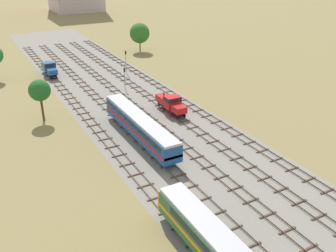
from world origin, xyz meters
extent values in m
plane|color=olive|center=(0.00, 56.00, 0.00)|extent=(480.00, 480.00, 0.00)
cube|color=gray|center=(0.00, 56.00, 0.00)|extent=(23.52, 176.00, 0.01)
cube|color=#47382D|center=(-10.48, 57.00, 0.22)|extent=(0.07, 126.00, 0.15)
cube|color=#47382D|center=(-9.04, 57.00, 0.22)|extent=(0.07, 126.00, 0.15)
cube|color=brown|center=(-9.76, 19.50, 0.07)|extent=(2.40, 0.22, 0.14)
cube|color=brown|center=(-9.76, 22.50, 0.07)|extent=(2.40, 0.22, 0.14)
cube|color=brown|center=(-9.76, 25.50, 0.07)|extent=(2.40, 0.22, 0.14)
cube|color=brown|center=(-9.76, 28.50, 0.07)|extent=(2.40, 0.22, 0.14)
cube|color=brown|center=(-9.76, 31.50, 0.07)|extent=(2.40, 0.22, 0.14)
cube|color=brown|center=(-9.76, 34.50, 0.07)|extent=(2.40, 0.22, 0.14)
cube|color=brown|center=(-9.76, 37.50, 0.07)|extent=(2.40, 0.22, 0.14)
cube|color=brown|center=(-9.76, 40.50, 0.07)|extent=(2.40, 0.22, 0.14)
cube|color=brown|center=(-9.76, 43.50, 0.07)|extent=(2.40, 0.22, 0.14)
cube|color=brown|center=(-9.76, 46.50, 0.07)|extent=(2.40, 0.22, 0.14)
cube|color=brown|center=(-9.76, 49.50, 0.07)|extent=(2.40, 0.22, 0.14)
cube|color=brown|center=(-9.76, 52.50, 0.07)|extent=(2.40, 0.22, 0.14)
cube|color=brown|center=(-9.76, 55.50, 0.07)|extent=(2.40, 0.22, 0.14)
cube|color=brown|center=(-9.76, 58.50, 0.07)|extent=(2.40, 0.22, 0.14)
cube|color=brown|center=(-9.76, 61.50, 0.07)|extent=(2.40, 0.22, 0.14)
cube|color=brown|center=(-9.76, 64.50, 0.07)|extent=(2.40, 0.22, 0.14)
cube|color=brown|center=(-9.76, 67.50, 0.07)|extent=(2.40, 0.22, 0.14)
cube|color=brown|center=(-9.76, 70.50, 0.07)|extent=(2.40, 0.22, 0.14)
cube|color=brown|center=(-9.76, 73.50, 0.07)|extent=(2.40, 0.22, 0.14)
cube|color=brown|center=(-9.76, 76.50, 0.07)|extent=(2.40, 0.22, 0.14)
cube|color=brown|center=(-9.76, 79.50, 0.07)|extent=(2.40, 0.22, 0.14)
cube|color=brown|center=(-9.76, 82.50, 0.07)|extent=(2.40, 0.22, 0.14)
cube|color=brown|center=(-9.76, 85.50, 0.07)|extent=(2.40, 0.22, 0.14)
cube|color=brown|center=(-9.76, 88.50, 0.07)|extent=(2.40, 0.22, 0.14)
cube|color=brown|center=(-9.76, 91.50, 0.07)|extent=(2.40, 0.22, 0.14)
cube|color=brown|center=(-9.76, 94.50, 0.07)|extent=(2.40, 0.22, 0.14)
cube|color=brown|center=(-9.76, 97.50, 0.07)|extent=(2.40, 0.22, 0.14)
cube|color=brown|center=(-9.76, 100.50, 0.07)|extent=(2.40, 0.22, 0.14)
cube|color=brown|center=(-9.76, 103.50, 0.07)|extent=(2.40, 0.22, 0.14)
cube|color=brown|center=(-9.76, 106.50, 0.07)|extent=(2.40, 0.22, 0.14)
cube|color=brown|center=(-9.76, 109.50, 0.07)|extent=(2.40, 0.22, 0.14)
cube|color=brown|center=(-9.76, 112.50, 0.07)|extent=(2.40, 0.22, 0.14)
cube|color=brown|center=(-9.76, 115.50, 0.07)|extent=(2.40, 0.22, 0.14)
cube|color=brown|center=(-9.76, 118.50, 0.07)|extent=(2.40, 0.22, 0.14)
cube|color=#47382D|center=(-5.60, 57.00, 0.22)|extent=(0.07, 126.00, 0.15)
cube|color=#47382D|center=(-4.16, 57.00, 0.22)|extent=(0.07, 126.00, 0.15)
cube|color=brown|center=(-4.88, 16.50, 0.07)|extent=(2.40, 0.22, 0.14)
cube|color=brown|center=(-4.88, 19.50, 0.07)|extent=(2.40, 0.22, 0.14)
cube|color=brown|center=(-4.88, 22.50, 0.07)|extent=(2.40, 0.22, 0.14)
cube|color=brown|center=(-4.88, 25.50, 0.07)|extent=(2.40, 0.22, 0.14)
cube|color=brown|center=(-4.88, 28.50, 0.07)|extent=(2.40, 0.22, 0.14)
cube|color=brown|center=(-4.88, 31.50, 0.07)|extent=(2.40, 0.22, 0.14)
cube|color=brown|center=(-4.88, 34.50, 0.07)|extent=(2.40, 0.22, 0.14)
cube|color=brown|center=(-4.88, 37.50, 0.07)|extent=(2.40, 0.22, 0.14)
cube|color=brown|center=(-4.88, 40.50, 0.07)|extent=(2.40, 0.22, 0.14)
cube|color=brown|center=(-4.88, 43.50, 0.07)|extent=(2.40, 0.22, 0.14)
cube|color=brown|center=(-4.88, 46.50, 0.07)|extent=(2.40, 0.22, 0.14)
cube|color=brown|center=(-4.88, 49.50, 0.07)|extent=(2.40, 0.22, 0.14)
cube|color=brown|center=(-4.88, 52.50, 0.07)|extent=(2.40, 0.22, 0.14)
cube|color=brown|center=(-4.88, 55.50, 0.07)|extent=(2.40, 0.22, 0.14)
cube|color=brown|center=(-4.88, 58.50, 0.07)|extent=(2.40, 0.22, 0.14)
cube|color=brown|center=(-4.88, 61.50, 0.07)|extent=(2.40, 0.22, 0.14)
cube|color=brown|center=(-4.88, 64.50, 0.07)|extent=(2.40, 0.22, 0.14)
cube|color=brown|center=(-4.88, 67.50, 0.07)|extent=(2.40, 0.22, 0.14)
cube|color=brown|center=(-4.88, 70.50, 0.07)|extent=(2.40, 0.22, 0.14)
cube|color=brown|center=(-4.88, 73.50, 0.07)|extent=(2.40, 0.22, 0.14)
cube|color=brown|center=(-4.88, 76.50, 0.07)|extent=(2.40, 0.22, 0.14)
cube|color=brown|center=(-4.88, 79.50, 0.07)|extent=(2.40, 0.22, 0.14)
cube|color=brown|center=(-4.88, 82.50, 0.07)|extent=(2.40, 0.22, 0.14)
cube|color=brown|center=(-4.88, 85.50, 0.07)|extent=(2.40, 0.22, 0.14)
cube|color=brown|center=(-4.88, 88.50, 0.07)|extent=(2.40, 0.22, 0.14)
cube|color=brown|center=(-4.88, 91.50, 0.07)|extent=(2.40, 0.22, 0.14)
cube|color=brown|center=(-4.88, 94.50, 0.07)|extent=(2.40, 0.22, 0.14)
cube|color=brown|center=(-4.88, 97.50, 0.07)|extent=(2.40, 0.22, 0.14)
cube|color=brown|center=(-4.88, 100.50, 0.07)|extent=(2.40, 0.22, 0.14)
cube|color=brown|center=(-4.88, 103.50, 0.07)|extent=(2.40, 0.22, 0.14)
cube|color=brown|center=(-4.88, 106.50, 0.07)|extent=(2.40, 0.22, 0.14)
cube|color=brown|center=(-4.88, 109.50, 0.07)|extent=(2.40, 0.22, 0.14)
cube|color=brown|center=(-4.88, 112.50, 0.07)|extent=(2.40, 0.22, 0.14)
cube|color=brown|center=(-4.88, 115.50, 0.07)|extent=(2.40, 0.22, 0.14)
cube|color=brown|center=(-4.88, 118.50, 0.07)|extent=(2.40, 0.22, 0.14)
cube|color=#47382D|center=(-0.72, 57.00, 0.22)|extent=(0.07, 126.00, 0.15)
cube|color=#47382D|center=(0.72, 57.00, 0.22)|extent=(0.07, 126.00, 0.15)
cube|color=brown|center=(0.00, 13.50, 0.07)|extent=(2.40, 0.22, 0.14)
cube|color=brown|center=(0.00, 16.50, 0.07)|extent=(2.40, 0.22, 0.14)
cube|color=brown|center=(0.00, 19.50, 0.07)|extent=(2.40, 0.22, 0.14)
cube|color=brown|center=(0.00, 22.50, 0.07)|extent=(2.40, 0.22, 0.14)
cube|color=brown|center=(0.00, 25.50, 0.07)|extent=(2.40, 0.22, 0.14)
cube|color=brown|center=(0.00, 28.50, 0.07)|extent=(2.40, 0.22, 0.14)
cube|color=brown|center=(0.00, 31.50, 0.07)|extent=(2.40, 0.22, 0.14)
cube|color=brown|center=(0.00, 34.50, 0.07)|extent=(2.40, 0.22, 0.14)
cube|color=brown|center=(0.00, 37.50, 0.07)|extent=(2.40, 0.22, 0.14)
cube|color=brown|center=(0.00, 40.50, 0.07)|extent=(2.40, 0.22, 0.14)
cube|color=brown|center=(0.00, 43.50, 0.07)|extent=(2.40, 0.22, 0.14)
cube|color=brown|center=(0.00, 46.50, 0.07)|extent=(2.40, 0.22, 0.14)
cube|color=brown|center=(0.00, 49.50, 0.07)|extent=(2.40, 0.22, 0.14)
cube|color=brown|center=(0.00, 52.50, 0.07)|extent=(2.40, 0.22, 0.14)
cube|color=brown|center=(0.00, 55.50, 0.07)|extent=(2.40, 0.22, 0.14)
cube|color=brown|center=(0.00, 58.50, 0.07)|extent=(2.40, 0.22, 0.14)
cube|color=brown|center=(0.00, 61.50, 0.07)|extent=(2.40, 0.22, 0.14)
cube|color=brown|center=(0.00, 64.50, 0.07)|extent=(2.40, 0.22, 0.14)
cube|color=brown|center=(0.00, 67.50, 0.07)|extent=(2.40, 0.22, 0.14)
cube|color=brown|center=(0.00, 70.50, 0.07)|extent=(2.40, 0.22, 0.14)
cube|color=brown|center=(0.00, 73.50, 0.07)|extent=(2.40, 0.22, 0.14)
cube|color=brown|center=(0.00, 76.50, 0.07)|extent=(2.40, 0.22, 0.14)
cube|color=brown|center=(0.00, 79.50, 0.07)|extent=(2.40, 0.22, 0.14)
cube|color=brown|center=(0.00, 82.50, 0.07)|extent=(2.40, 0.22, 0.14)
cube|color=brown|center=(0.00, 85.50, 0.07)|extent=(2.40, 0.22, 0.14)
cube|color=brown|center=(0.00, 88.50, 0.07)|extent=(2.40, 0.22, 0.14)
cube|color=brown|center=(0.00, 91.50, 0.07)|extent=(2.40, 0.22, 0.14)
cube|color=brown|center=(0.00, 94.50, 0.07)|extent=(2.40, 0.22, 0.14)
cube|color=brown|center=(0.00, 97.50, 0.07)|extent=(2.40, 0.22, 0.14)
cube|color=brown|center=(0.00, 100.50, 0.07)|extent=(2.40, 0.22, 0.14)
cube|color=brown|center=(0.00, 103.50, 0.07)|extent=(2.40, 0.22, 0.14)
cube|color=brown|center=(0.00, 106.50, 0.07)|extent=(2.40, 0.22, 0.14)
cube|color=brown|center=(0.00, 109.50, 0.07)|extent=(2.40, 0.22, 0.14)
cube|color=brown|center=(0.00, 112.50, 0.07)|extent=(2.40, 0.22, 0.14)
cube|color=brown|center=(0.00, 115.50, 0.07)|extent=(2.40, 0.22, 0.14)
cube|color=brown|center=(0.00, 118.50, 0.07)|extent=(2.40, 0.22, 0.14)
cube|color=#47382D|center=(4.16, 57.00, 0.22)|extent=(0.07, 126.00, 0.15)
cube|color=#47382D|center=(5.60, 57.00, 0.22)|extent=(0.07, 126.00, 0.15)
cube|color=brown|center=(4.88, 16.50, 0.07)|extent=(2.40, 0.22, 0.14)
cube|color=brown|center=(4.88, 19.50, 0.07)|extent=(2.40, 0.22, 0.14)
cube|color=brown|center=(4.88, 22.50, 0.07)|extent=(2.40, 0.22, 0.14)
cube|color=brown|center=(4.88, 25.50, 0.07)|extent=(2.40, 0.22, 0.14)
cube|color=brown|center=(4.88, 28.50, 0.07)|extent=(2.40, 0.22, 0.14)
cube|color=brown|center=(4.88, 31.50, 0.07)|extent=(2.40, 0.22, 0.14)
cube|color=brown|center=(4.88, 34.50, 0.07)|extent=(2.40, 0.22, 0.14)
cube|color=brown|center=(4.88, 37.50, 0.07)|extent=(2.40, 0.22, 0.14)
cube|color=brown|center=(4.88, 40.50, 0.07)|extent=(2.40, 0.22, 0.14)
cube|color=brown|center=(4.88, 43.50, 0.07)|extent=(2.40, 0.22, 0.14)
cube|color=brown|center=(4.88, 46.50, 0.07)|extent=(2.40, 0.22, 0.14)
cube|color=brown|center=(4.88, 49.50, 0.07)|extent=(2.40, 0.22, 0.14)
cube|color=brown|center=(4.88, 52.50, 0.07)|extent=(2.40, 0.22, 0.14)
cube|color=brown|center=(4.88, 55.50, 0.07)|extent=(2.40, 0.22, 0.14)
cube|color=brown|center=(4.88, 58.50, 0.07)|extent=(2.40, 0.22, 0.14)
cube|color=brown|center=(4.88, 61.50, 0.07)|extent=(2.40, 0.22, 0.14)
cube|color=brown|center=(4.88, 64.50, 0.07)|extent=(2.40, 0.22, 0.14)
cube|color=brown|center=(4.88, 67.50, 0.07)|extent=(2.40, 0.22, 0.14)
cube|color=brown|center=(4.88, 70.50, 0.07)|extent=(2.40, 0.22, 0.14)
cube|color=brown|center=(4.88, 73.50, 0.07)|extent=(2.40, 0.22, 0.14)
cube|color=brown|center=(4.88, 76.50, 0.07)|extent=(2.40, 0.22, 0.14)
cube|color=brown|center=(4.88, 79.50, 0.07)|extent=(2.40, 0.22, 0.14)
cube|color=brown|center=(4.88, 82.50, 0.07)|extent=(2.40, 0.22, 0.14)
cube|color=brown|center=(4.88, 85.50, 0.07)|extent=(2.40, 0.22, 0.14)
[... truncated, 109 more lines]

